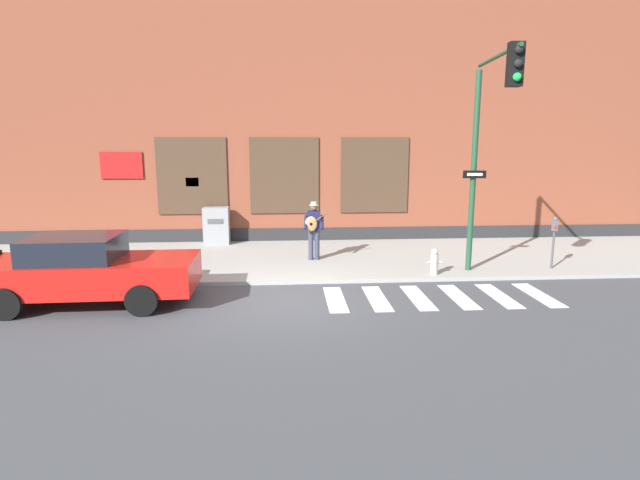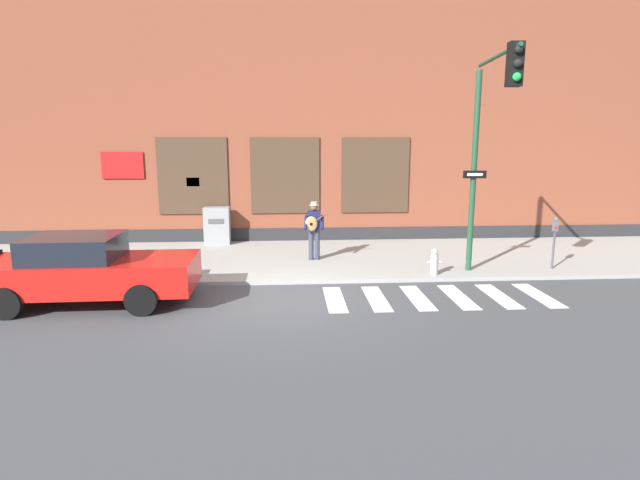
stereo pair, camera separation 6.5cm
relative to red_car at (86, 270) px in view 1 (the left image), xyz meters
The scene contains 10 objects.
ground_plane 4.43m from the red_car, ahead, with size 160.00×160.00×0.00m, color #424449.
sidewalk 5.91m from the red_car, 42.00° to the left, with size 28.00×5.39×0.10m.
building_backdrop 10.33m from the red_car, 63.16° to the left, with size 28.00×4.06×8.90m.
crosswalk 7.91m from the red_car, ahead, with size 5.20×1.90×0.01m.
red_car is the anchor object (origin of this frame).
busker 6.28m from the red_car, 34.07° to the left, with size 0.71×0.55×1.72m.
traffic_light 9.78m from the red_car, ahead, with size 0.67×2.86×5.42m.
parking_meter 11.87m from the red_car, ahead, with size 0.13×0.11×1.44m.
utility_box 6.49m from the red_car, 71.93° to the left, with size 0.86×0.53×1.26m.
fire_hydrant 8.41m from the red_car, 10.85° to the left, with size 0.38×0.20×0.70m.
Camera 1 is at (0.00, -10.83, 3.47)m, focal length 28.00 mm.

